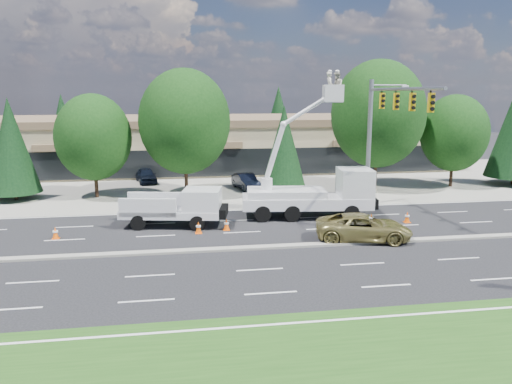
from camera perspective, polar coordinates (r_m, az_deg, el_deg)
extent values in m
plane|color=black|center=(26.44, -0.71, -6.51)|extent=(140.00, 140.00, 0.00)
cube|color=gray|center=(45.78, -4.30, 1.09)|extent=(140.00, 22.00, 0.01)
cube|color=gray|center=(26.42, -0.71, -6.39)|extent=(120.00, 0.55, 0.12)
cube|color=tan|center=(55.32, -5.19, 5.44)|extent=(50.00, 15.00, 5.00)
cube|color=brown|center=(55.11, -5.24, 8.18)|extent=(50.40, 15.40, 0.70)
cube|color=black|center=(47.96, -4.56, 3.35)|extent=(48.00, 0.12, 2.60)
cylinder|color=#332114|center=(42.50, -25.74, -0.26)|extent=(0.26, 0.26, 0.80)
cone|color=black|center=(41.98, -26.18, 4.78)|extent=(3.94, 3.94, 7.20)
cylinder|color=#332114|center=(40.99, -17.81, 1.22)|extent=(0.28, 0.28, 2.61)
ellipsoid|color=black|center=(40.57, -18.09, 5.97)|extent=(5.80, 5.80, 6.67)
cylinder|color=#332114|center=(40.44, -7.99, 1.98)|extent=(0.28, 0.28, 3.24)
ellipsoid|color=black|center=(39.98, -8.15, 7.98)|extent=(7.21, 7.21, 8.29)
cylinder|color=#332114|center=(41.55, 3.15, 0.61)|extent=(0.26, 0.26, 0.80)
cone|color=black|center=(41.05, 3.21, 5.29)|extent=(3.60, 3.60, 6.58)
cylinder|color=#332114|center=(43.69, 13.50, 2.64)|extent=(0.28, 0.28, 3.51)
ellipsoid|color=black|center=(43.26, 13.78, 8.65)|extent=(7.80, 7.80, 8.97)
cylinder|color=#332114|center=(46.86, 21.42, 2.17)|extent=(0.28, 0.28, 2.59)
ellipsoid|color=black|center=(46.49, 21.72, 6.28)|extent=(5.75, 5.75, 6.61)
cylinder|color=#332114|center=(68.88, -21.01, 4.13)|extent=(0.26, 0.26, 0.80)
cone|color=black|center=(68.56, -21.23, 7.34)|extent=(4.05, 4.05, 7.39)
cylinder|color=#332114|center=(67.36, -9.25, 4.58)|extent=(0.26, 0.26, 0.80)
cone|color=black|center=(66.97, -9.39, 8.98)|extent=(5.27, 5.27, 9.63)
cylinder|color=#332114|center=(68.71, 2.54, 4.85)|extent=(0.26, 0.26, 0.80)
cone|color=black|center=(68.36, 2.57, 8.52)|extent=(4.54, 4.54, 8.30)
cylinder|color=#332114|center=(72.05, 11.97, 4.91)|extent=(0.26, 0.26, 0.80)
cone|color=black|center=(71.70, 12.12, 8.67)|extent=(4.85, 4.85, 8.86)
cylinder|color=gray|center=(36.90, 12.78, 5.43)|extent=(0.32, 0.32, 9.00)
cylinder|color=gray|center=(32.13, 16.41, 11.23)|extent=(0.20, 10.00, 0.20)
cylinder|color=gray|center=(37.23, 14.96, 11.71)|extent=(2.60, 0.12, 0.12)
cube|color=gold|center=(34.88, 14.22, 10.07)|extent=(0.32, 0.22, 1.05)
cube|color=gold|center=(32.86, 15.74, 9.94)|extent=(0.32, 0.22, 1.05)
cube|color=gold|center=(30.87, 17.44, 9.79)|extent=(0.32, 0.22, 1.05)
cube|color=gold|center=(28.91, 19.38, 9.61)|extent=(0.32, 0.22, 1.05)
cube|color=silver|center=(31.11, -9.64, -2.30)|extent=(6.37, 3.30, 0.45)
cube|color=silver|center=(30.63, -6.16, -1.06)|extent=(2.59, 2.54, 1.52)
cube|color=black|center=(30.51, -4.94, -0.70)|extent=(0.43, 1.90, 1.01)
cube|color=silver|center=(32.17, -11.46, -1.00)|extent=(3.43, 0.93, 1.11)
cube|color=silver|center=(30.35, -12.27, -1.77)|extent=(3.43, 0.93, 1.11)
cube|color=silver|center=(32.95, 5.80, -1.09)|extent=(8.66, 3.52, 0.74)
cube|color=silver|center=(33.31, 11.23, 0.82)|extent=(2.39, 2.71, 2.10)
cube|color=black|center=(33.47, 12.55, 1.09)|extent=(0.34, 2.10, 1.26)
cube|color=silver|center=(32.68, 3.44, -0.12)|extent=(5.31, 3.01, 0.53)
cylinder|color=silver|center=(32.47, 1.23, 0.86)|extent=(0.74, 0.74, 0.84)
cube|color=silver|center=(32.44, 8.79, 11.09)|extent=(1.26, 1.08, 1.14)
imported|color=beige|center=(32.40, 8.40, 11.85)|extent=(0.51, 0.71, 1.82)
imported|color=beige|center=(32.49, 9.22, 11.83)|extent=(0.79, 0.96, 1.82)
ellipsoid|color=white|center=(32.43, 8.45, 13.48)|extent=(0.27, 0.27, 0.19)
ellipsoid|color=white|center=(32.51, 9.28, 13.45)|extent=(0.27, 0.27, 0.19)
cube|color=#FF5A08|center=(30.38, -21.90, -4.95)|extent=(0.40, 0.40, 0.03)
cone|color=#FF5A08|center=(30.29, -21.95, -4.34)|extent=(0.36, 0.36, 0.70)
cylinder|color=white|center=(30.27, -21.96, -4.21)|extent=(0.29, 0.29, 0.10)
cube|color=#FF5A08|center=(29.48, -6.58, -4.67)|extent=(0.40, 0.40, 0.03)
cone|color=#FF5A08|center=(29.39, -6.60, -4.04)|extent=(0.36, 0.36, 0.70)
cylinder|color=white|center=(29.37, -6.60, -3.91)|extent=(0.29, 0.29, 0.10)
cube|color=#FF5A08|center=(30.02, -3.39, -4.33)|extent=(0.40, 0.40, 0.03)
cone|color=#FF5A08|center=(29.93, -3.40, -3.71)|extent=(0.36, 0.36, 0.70)
cylinder|color=white|center=(29.91, -3.40, -3.58)|extent=(0.29, 0.29, 0.10)
cube|color=#FF5A08|center=(32.03, 13.01, -3.60)|extent=(0.40, 0.40, 0.03)
cone|color=#FF5A08|center=(31.95, 13.04, -3.02)|extent=(0.36, 0.36, 0.70)
cylinder|color=white|center=(31.93, 13.05, -2.90)|extent=(0.29, 0.29, 0.10)
cube|color=#FF5A08|center=(33.10, 16.86, -3.32)|extent=(0.40, 0.40, 0.03)
cone|color=#FF5A08|center=(33.02, 16.90, -2.75)|extent=(0.36, 0.36, 0.70)
cylinder|color=white|center=(33.01, 16.90, -2.64)|extent=(0.29, 0.29, 0.10)
imported|color=olive|center=(28.40, 12.19, -3.97)|extent=(5.70, 3.59, 1.47)
imported|color=black|center=(46.60, -12.45, 1.86)|extent=(2.34, 4.16, 1.34)
imported|color=black|center=(42.41, -1.14, 1.21)|extent=(2.20, 4.25, 1.33)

